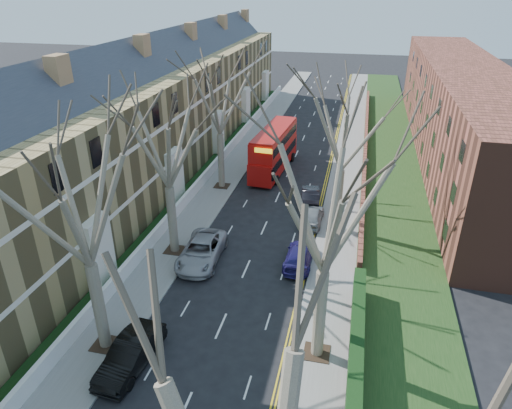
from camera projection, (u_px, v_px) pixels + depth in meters
The scene contains 17 objects.
pavement_left at pixel (246, 149), 54.02m from camera, with size 3.00×102.00×0.12m, color slate.
pavement_right at pixel (349, 157), 51.60m from camera, with size 3.00×102.00×0.12m, color slate.
terrace_left at pixel (154, 118), 46.15m from camera, with size 9.70×78.00×13.60m.
flats_right at pixel (460, 111), 50.58m from camera, with size 13.97×54.00×10.00m.
front_wall_left at pixel (212, 168), 47.13m from camera, with size 0.30×78.00×1.00m.
grass_verge_right at pixel (390, 160), 50.65m from camera, with size 6.00×102.00×0.06m.
tree_left_mid at pixel (76, 189), 20.95m from camera, with size 10.50×10.50×14.71m.
tree_left_far at pixel (164, 132), 29.81m from camera, with size 10.15×10.15×14.22m.
tree_left_dist at pixel (218, 88), 40.14m from camera, with size 10.50×10.50×14.71m.
tree_right_mid at pixel (329, 195), 20.39m from camera, with size 10.50×10.50×14.71m.
tree_right_far at pixel (345, 118), 32.74m from camera, with size 10.15×10.15×14.22m.
double_decker_bus at pixel (274, 151), 47.21m from camera, with size 3.28×10.75×4.45m.
car_left_mid at pixel (130, 354), 23.56m from camera, with size 1.68×4.83×1.59m, color black.
car_left_far at pixel (202, 251), 32.50m from camera, with size 2.67×5.79×1.61m, color #97969B.
car_right_near at pixel (299, 256), 32.16m from camera, with size 1.89×4.65×1.35m, color navy.
car_right_mid at pixel (312, 216), 37.51m from camera, with size 1.68×4.19×1.43m, color gray.
car_right_far at pixel (310, 196), 40.91m from camera, with size 1.54×4.43×1.46m, color black.
Camera 1 is at (6.67, -10.72, 18.23)m, focal length 32.00 mm.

